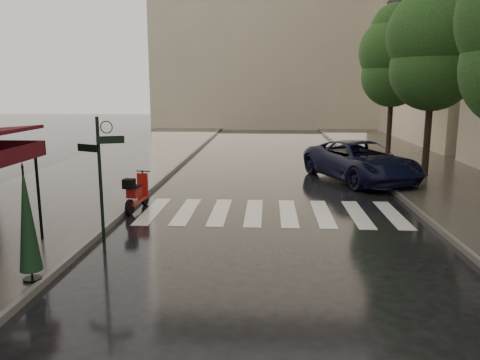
# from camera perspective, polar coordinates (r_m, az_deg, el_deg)

# --- Properties ---
(ground) EXTENTS (120.00, 120.00, 0.00)m
(ground) POSITION_cam_1_polar(r_m,az_deg,el_deg) (9.21, -15.36, -13.37)
(ground) COLOR black
(ground) RESTS_ON ground
(sidewalk_near) EXTENTS (6.00, 60.00, 0.12)m
(sidewalk_near) POSITION_cam_1_polar(r_m,az_deg,el_deg) (21.55, -16.59, 0.79)
(sidewalk_near) COLOR #38332D
(sidewalk_near) RESTS_ON ground
(sidewalk_far) EXTENTS (5.50, 60.00, 0.12)m
(sidewalk_far) POSITION_cam_1_polar(r_m,az_deg,el_deg) (21.56, 23.42, 0.34)
(sidewalk_far) COLOR #38332D
(sidewalk_far) RESTS_ON ground
(curb_near) EXTENTS (0.12, 60.00, 0.16)m
(curb_near) POSITION_cam_1_polar(r_m,az_deg,el_deg) (20.70, -8.63, 0.76)
(curb_near) COLOR #595651
(curb_near) RESTS_ON ground
(curb_far) EXTENTS (0.12, 60.00, 0.16)m
(curb_far) POSITION_cam_1_polar(r_m,az_deg,el_deg) (20.77, 16.15, 0.48)
(curb_far) COLOR #595651
(curb_far) RESTS_ON ground
(crosswalk) EXTENTS (7.85, 3.20, 0.01)m
(crosswalk) POSITION_cam_1_polar(r_m,az_deg,el_deg) (14.41, 3.80, -3.98)
(crosswalk) COLOR silver
(crosswalk) RESTS_ON ground
(signpost) EXTENTS (1.17, 0.29, 3.10)m
(signpost) POSITION_cam_1_polar(r_m,az_deg,el_deg) (11.80, -16.69, 1.26)
(signpost) COLOR black
(signpost) RESTS_ON ground
(haussmann_far) EXTENTS (8.00, 16.00, 18.50)m
(haussmann_far) POSITION_cam_1_polar(r_m,az_deg,el_deg) (36.97, 26.52, 18.57)
(haussmann_far) COLOR #C1B593
(haussmann_far) RESTS_ON ground
(backdrop_building) EXTENTS (22.00, 6.00, 20.00)m
(backdrop_building) POSITION_cam_1_polar(r_m,az_deg,el_deg) (46.34, 3.77, 18.86)
(backdrop_building) COLOR #C1B593
(backdrop_building) RESTS_ON ground
(tree_mid) EXTENTS (3.80, 3.80, 8.34)m
(tree_mid) POSITION_cam_1_polar(r_m,az_deg,el_deg) (21.07, 22.64, 15.31)
(tree_mid) COLOR black
(tree_mid) RESTS_ON sidewalk_far
(tree_far) EXTENTS (3.80, 3.80, 8.16)m
(tree_far) POSITION_cam_1_polar(r_m,az_deg,el_deg) (27.82, 18.23, 14.10)
(tree_far) COLOR black
(tree_far) RESTS_ON sidewalk_far
(scooter) EXTENTS (0.54, 1.75, 1.15)m
(scooter) POSITION_cam_1_polar(r_m,az_deg,el_deg) (14.88, -12.51, -1.64)
(scooter) COLOR black
(scooter) RESTS_ON ground
(parked_car) EXTENTS (4.66, 6.43, 1.62)m
(parked_car) POSITION_cam_1_polar(r_m,az_deg,el_deg) (19.80, 14.49, 2.23)
(parked_car) COLOR black
(parked_car) RESTS_ON ground
(parasol_back) EXTENTS (0.42, 0.42, 2.25)m
(parasol_back) POSITION_cam_1_polar(r_m,az_deg,el_deg) (9.68, -24.52, -4.42)
(parasol_back) COLOR black
(parasol_back) RESTS_ON sidewalk_near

